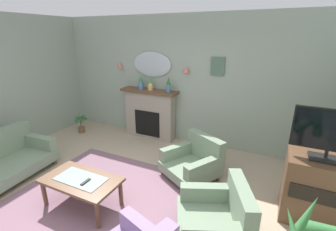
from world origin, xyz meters
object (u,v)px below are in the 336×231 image
at_px(tv_remote, 86,182).
at_px(fireplace, 150,114).
at_px(framed_picture, 218,66).
at_px(armchair_beside_couch, 194,160).
at_px(mantel_vase_left, 141,83).
at_px(wall_sconce_right, 186,69).
at_px(potted_plant_small_fern, 81,123).
at_px(tv_flatscreen, 331,134).
at_px(tv_cabinet, 317,190).
at_px(coffee_table, 81,182).
at_px(wall_sconce_left, 120,65).
at_px(armchair_by_coffee_table, 219,215).
at_px(mantel_vase_centre, 150,83).
at_px(mantel_vase_right, 168,85).
at_px(wall_mirror, 152,65).

bearing_deg(tv_remote, fireplace, 100.37).
xyz_separation_m(framed_picture, armchair_beside_couch, (0.03, -1.29, -1.44)).
bearing_deg(tv_remote, mantel_vase_left, 104.75).
xyz_separation_m(wall_sconce_right, potted_plant_small_fern, (-2.55, -0.62, -1.41)).
height_order(tv_flatscreen, potted_plant_small_fern, tv_flatscreen).
height_order(tv_cabinet, potted_plant_small_fern, tv_cabinet).
height_order(coffee_table, armchair_beside_couch, armchair_beside_couch).
relative_size(wall_sconce_left, armchair_by_coffee_table, 0.13).
bearing_deg(framed_picture, tv_cabinet, -40.92).
xyz_separation_m(tv_remote, potted_plant_small_fern, (-2.17, 2.05, -0.20)).
bearing_deg(mantel_vase_centre, framed_picture, 7.08).
bearing_deg(coffee_table, wall_sconce_left, 114.37).
distance_m(tv_remote, tv_flatscreen, 3.15).
bearing_deg(armchair_beside_couch, coffee_table, -130.01).
bearing_deg(mantel_vase_left, fireplace, 8.06).
relative_size(mantel_vase_right, framed_picture, 0.91).
distance_m(wall_sconce_right, armchair_by_coffee_table, 3.03).
bearing_deg(armchair_by_coffee_table, mantel_vase_left, 137.65).
xyz_separation_m(wall_sconce_left, wall_sconce_right, (1.70, 0.00, 0.00)).
bearing_deg(potted_plant_small_fern, wall_sconce_right, 13.58).
bearing_deg(wall_sconce_right, mantel_vase_left, -173.48).
height_order(fireplace, coffee_table, fireplace).
relative_size(mantel_vase_left, armchair_beside_couch, 0.30).
bearing_deg(coffee_table, tv_flatscreen, 20.80).
bearing_deg(wall_sconce_right, tv_cabinet, -31.46).
bearing_deg(fireplace, armchair_by_coffee_table, -45.17).
height_order(armchair_beside_couch, tv_cabinet, tv_cabinet).
distance_m(mantel_vase_left, tv_cabinet, 3.85).
bearing_deg(framed_picture, armchair_beside_couch, -88.85).
xyz_separation_m(mantel_vase_right, armchair_beside_couch, (1.03, -1.11, -1.02)).
xyz_separation_m(wall_mirror, tv_flatscreen, (3.29, -1.57, -0.46)).
bearing_deg(armchair_beside_couch, potted_plant_small_fern, 169.27).
bearing_deg(armchair_by_coffee_table, tv_flatscreen, 37.64).
xyz_separation_m(wall_mirror, wall_sconce_right, (0.85, -0.05, -0.05)).
relative_size(tv_cabinet, tv_flatscreen, 1.07).
relative_size(wall_sconce_left, tv_remote, 0.88).
xyz_separation_m(wall_sconce_left, tv_remote, (1.32, -2.67, -1.21)).
bearing_deg(framed_picture, potted_plant_small_fern, -168.07).
bearing_deg(coffee_table, mantel_vase_left, 102.20).
bearing_deg(tv_flatscreen, potted_plant_small_fern, 169.80).
xyz_separation_m(mantel_vase_left, armchair_by_coffee_table, (2.43, -2.22, -1.00)).
distance_m(mantel_vase_centre, framed_picture, 1.52).
xyz_separation_m(tv_remote, armchair_beside_couch, (1.05, 1.44, -0.15)).
bearing_deg(fireplace, tv_flatscreen, -23.38).
bearing_deg(armchair_beside_couch, mantel_vase_left, 147.29).
xyz_separation_m(mantel_vase_left, mantel_vase_right, (0.70, 0.00, 0.02)).
bearing_deg(mantel_vase_left, armchair_beside_couch, -32.71).
bearing_deg(potted_plant_small_fern, tv_flatscreen, -10.20).
xyz_separation_m(armchair_by_coffee_table, armchair_beside_couch, (-0.70, 1.11, 0.00)).
xyz_separation_m(mantel_vase_left, wall_sconce_right, (1.05, 0.12, 0.35)).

